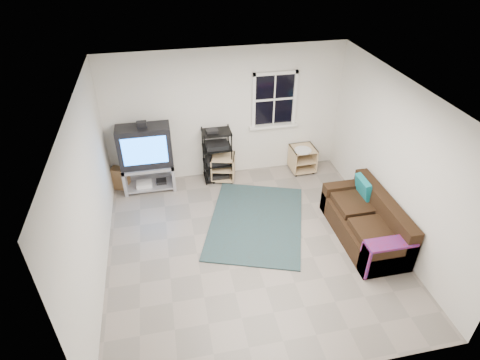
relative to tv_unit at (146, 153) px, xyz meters
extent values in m
plane|color=gray|center=(1.58, -2.03, -0.79)|extent=(4.60, 4.60, 0.00)
plane|color=white|center=(1.58, -2.03, 1.81)|extent=(4.60, 4.60, 0.00)
plane|color=silver|center=(1.58, 0.27, 0.51)|extent=(4.60, 0.00, 4.60)
plane|color=silver|center=(1.58, -4.33, 0.51)|extent=(4.60, 0.00, 4.60)
plane|color=silver|center=(-0.72, -2.03, 0.51)|extent=(0.00, 4.60, 4.60)
plane|color=silver|center=(3.88, -2.03, 0.51)|extent=(0.00, 4.60, 4.60)
cube|color=black|center=(2.53, 0.25, 0.76)|extent=(0.80, 0.01, 1.02)
cube|color=silver|center=(2.53, 0.23, 1.28)|extent=(0.88, 0.06, 0.06)
cube|color=silver|center=(2.53, 0.22, 0.21)|extent=(0.98, 0.14, 0.05)
cube|color=silver|center=(2.12, 0.23, 0.76)|extent=(0.06, 0.06, 1.10)
cube|color=silver|center=(2.94, 0.23, 0.76)|extent=(0.06, 0.06, 1.10)
cube|color=silver|center=(2.53, 0.24, 0.76)|extent=(0.78, 0.04, 0.04)
cube|color=#A2A2AA|center=(0.00, -0.01, -0.28)|extent=(0.98, 0.49, 0.06)
cube|color=#A2A2AA|center=(-0.46, -0.01, -0.52)|extent=(0.06, 0.49, 0.54)
cube|color=#A2A2AA|center=(0.46, -0.01, -0.52)|extent=(0.06, 0.49, 0.54)
cube|color=#A2A2AA|center=(0.00, -0.01, -0.72)|extent=(0.86, 0.45, 0.04)
cube|color=#A2A2AA|center=(0.00, 0.22, -0.52)|extent=(0.98, 0.04, 0.54)
cube|color=silver|center=(-0.12, -0.05, -0.66)|extent=(0.29, 0.23, 0.08)
cube|color=black|center=(0.22, -0.01, -0.67)|extent=(0.20, 0.18, 0.06)
cube|color=black|center=(0.00, -0.01, 0.15)|extent=(0.98, 0.41, 0.80)
cube|color=blue|center=(0.00, -0.22, 0.17)|extent=(0.80, 0.01, 0.55)
cube|color=black|center=(0.00, -0.01, 0.60)|extent=(0.18, 0.13, 0.10)
cylinder|color=black|center=(1.10, -0.14, -0.23)|extent=(0.02, 0.02, 1.11)
cylinder|color=black|center=(1.62, -0.14, -0.23)|extent=(0.02, 0.02, 1.11)
cylinder|color=black|center=(1.10, 0.23, -0.23)|extent=(0.02, 0.02, 1.11)
cylinder|color=black|center=(1.62, 0.23, -0.23)|extent=(0.02, 0.02, 1.11)
cube|color=black|center=(1.36, 0.04, -0.74)|extent=(0.56, 0.41, 0.02)
cube|color=black|center=(1.36, 0.04, -0.68)|extent=(0.44, 0.32, 0.09)
cube|color=black|center=(1.36, 0.04, -0.40)|extent=(0.56, 0.41, 0.02)
cube|color=black|center=(1.36, 0.04, -0.34)|extent=(0.44, 0.32, 0.09)
cube|color=black|center=(1.36, 0.04, -0.06)|extent=(0.56, 0.41, 0.02)
cube|color=black|center=(1.36, 0.04, -0.01)|extent=(0.44, 0.32, 0.09)
cube|color=black|center=(1.36, 0.04, 0.27)|extent=(0.56, 0.41, 0.02)
cube|color=tan|center=(1.47, 0.02, -0.27)|extent=(0.55, 0.55, 0.02)
cube|color=tan|center=(1.47, 0.02, -0.73)|extent=(0.55, 0.55, 0.02)
cube|color=tan|center=(1.26, 0.08, -0.50)|extent=(0.14, 0.44, 0.49)
cube|color=tan|center=(1.67, -0.03, -0.50)|extent=(0.14, 0.44, 0.49)
cube|color=tan|center=(1.52, 0.23, -0.50)|extent=(0.40, 0.13, 0.49)
cube|color=tan|center=(1.47, 0.02, -0.52)|extent=(0.51, 0.52, 0.02)
cylinder|color=black|center=(1.25, -0.11, -0.77)|extent=(0.05, 0.05, 0.05)
cylinder|color=black|center=(1.69, 0.15, -0.77)|extent=(0.05, 0.05, 0.05)
cube|color=tan|center=(3.14, 0.01, -0.27)|extent=(0.50, 0.50, 0.02)
cube|color=tan|center=(3.14, 0.01, -0.73)|extent=(0.50, 0.50, 0.02)
cube|color=tan|center=(2.91, 0.00, -0.50)|extent=(0.04, 0.48, 0.48)
cube|color=tan|center=(3.37, 0.01, -0.50)|extent=(0.04, 0.48, 0.48)
cube|color=tan|center=(3.13, 0.24, -0.50)|extent=(0.44, 0.03, 0.48)
cube|color=tan|center=(3.14, 0.01, -0.52)|extent=(0.45, 0.47, 0.02)
cylinder|color=black|center=(2.95, -0.19, -0.76)|extent=(0.05, 0.05, 0.05)
cylinder|color=black|center=(3.32, 0.20, -0.76)|extent=(0.05, 0.05, 0.05)
cylinder|color=silver|center=(3.09, -0.10, -0.24)|extent=(0.34, 0.34, 0.03)
cube|color=black|center=(3.45, -2.19, -0.60)|extent=(0.81, 1.80, 0.38)
cube|color=black|center=(3.75, -2.19, -0.22)|extent=(0.22, 1.80, 0.39)
cube|color=black|center=(3.45, -1.40, -0.51)|extent=(0.81, 0.22, 0.56)
cube|color=black|center=(3.45, -2.98, -0.51)|extent=(0.81, 0.22, 0.56)
cube|color=black|center=(3.38, -2.55, -0.35)|extent=(0.54, 0.65, 0.12)
cube|color=black|center=(3.38, -1.84, -0.35)|extent=(0.54, 0.65, 0.12)
cube|color=teal|center=(3.61, -1.70, -0.14)|extent=(0.18, 0.43, 0.37)
cube|color=navy|center=(3.43, -2.98, -0.21)|extent=(0.74, 0.27, 0.04)
cube|color=navy|center=(3.06, -2.98, -0.49)|extent=(0.04, 0.27, 0.52)
cube|color=#311E15|center=(1.80, -1.46, -0.78)|extent=(2.20, 2.57, 0.03)
cube|color=#9D7646|center=(-0.56, 0.11, -0.57)|extent=(0.36, 0.30, 0.45)
camera|label=1|loc=(0.42, -6.75, 3.79)|focal=30.00mm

